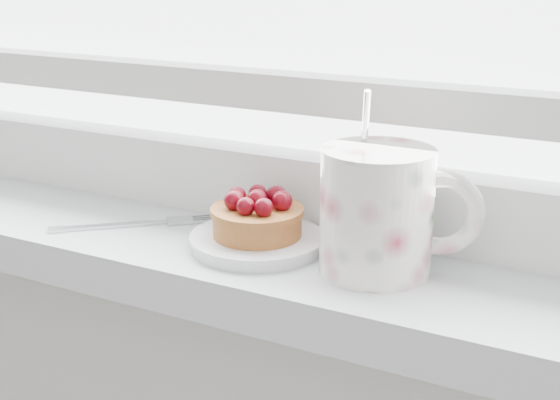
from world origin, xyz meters
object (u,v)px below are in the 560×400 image
Objects in this scene: saucer at (257,241)px; fork at (135,224)px; floral_mug at (381,209)px; raspberry_tart at (257,216)px.

saucer is 0.90× the size of fork.
fork is (-0.25, -0.01, -0.05)m from floral_mug.
fork is at bearing -177.87° from saucer.
saucer is at bearing -179.48° from floral_mug.
raspberry_tart is at bearing 2.16° from fork.
fork is (-0.14, -0.01, -0.03)m from raspberry_tart.
raspberry_tart reaches higher than saucer.
floral_mug is (0.12, 0.00, 0.03)m from raspberry_tart.
raspberry_tart is 0.56× the size of floral_mug.
fork is at bearing -177.84° from raspberry_tart.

